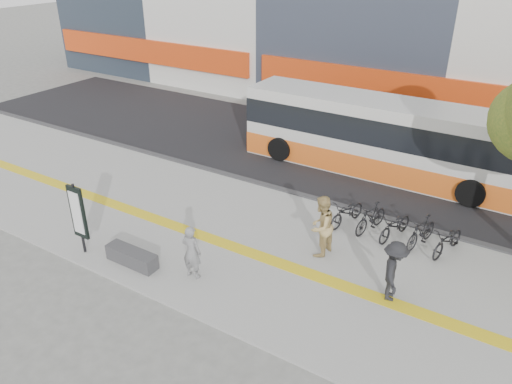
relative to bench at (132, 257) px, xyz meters
The scene contains 12 objects.
ground 2.88m from the bench, 24.78° to the left, with size 120.00×120.00×0.00m, color slate.
sidewalk 3.76m from the bench, 46.08° to the left, with size 40.00×7.00×0.08m, color gray.
tactile_strip 3.41m from the bench, 40.24° to the left, with size 40.00×0.45×0.01m, color gold.
street 10.53m from the bench, 75.70° to the left, with size 40.00×8.00×0.06m, color black.
curb 6.73m from the bench, 67.25° to the left, with size 40.00×0.25×0.14m, color #333335.
bench is the anchor object (origin of this frame).
signboard 1.94m from the bench, 169.19° to the right, with size 0.55×0.10×2.20m.
bus 10.40m from the bench, 69.67° to the left, with size 10.63×2.52×2.83m.
bicycle_row 7.79m from the bench, 41.89° to the left, with size 4.04×1.70×0.94m.
seated_woman 1.94m from the bench, 14.29° to the left, with size 0.57×0.37×1.55m, color black.
pedestrian_tan 5.37m from the bench, 37.34° to the left, with size 0.89×0.70×1.84m, color tan.
pedestrian_dark 7.05m from the bench, 19.79° to the left, with size 1.06×0.61×1.64m, color black.
Camera 1 is at (6.33, -8.98, 8.17)m, focal length 34.41 mm.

